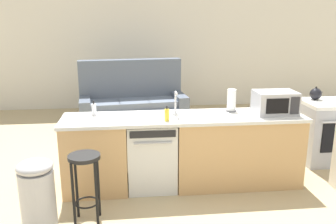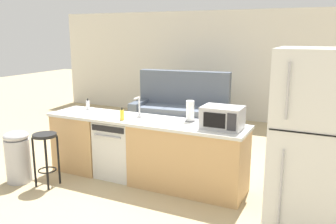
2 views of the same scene
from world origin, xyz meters
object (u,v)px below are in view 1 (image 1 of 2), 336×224
object	(u,v)px
paper_towel_roll	(231,101)
couch	(132,106)
dishwasher	(152,154)
dish_soap_bottle	(94,109)
soap_bottle	(167,115)
microwave	(275,102)
stove_range	(327,131)
kettle	(316,94)
bar_stool	(85,174)
trash_bin	(37,194)

from	to	relation	value
paper_towel_roll	couch	size ratio (longest dim) A/B	0.14
dishwasher	dish_soap_bottle	world-z (taller)	dish_soap_bottle
soap_bottle	dish_soap_bottle	bearing A→B (deg)	157.84
microwave	soap_bottle	xyz separation A→B (m)	(-1.36, -0.18, -0.07)
stove_range	microwave	bearing A→B (deg)	-152.70
stove_range	soap_bottle	distance (m)	2.59
paper_towel_roll	kettle	bearing A→B (deg)	19.98
microwave	dish_soap_bottle	size ratio (longest dim) A/B	2.84
stove_range	kettle	size ratio (longest dim) A/B	4.39
microwave	bar_stool	distance (m)	2.42
microwave	trash_bin	bearing A→B (deg)	-163.05
dishwasher	dish_soap_bottle	size ratio (longest dim) A/B	4.77
stove_range	couch	xyz separation A→B (m)	(-2.80, 2.13, -0.06)
kettle	trash_bin	distance (m)	3.95
stove_range	dish_soap_bottle	bearing A→B (deg)	-173.33
dishwasher	kettle	xyz separation A→B (m)	(2.43, 0.68, 0.56)
paper_towel_roll	stove_range	bearing A→B (deg)	13.61
stove_range	microwave	xyz separation A→B (m)	(-1.07, -0.55, 0.59)
microwave	dish_soap_bottle	bearing A→B (deg)	175.73
soap_bottle	stove_range	bearing A→B (deg)	16.79
dishwasher	couch	world-z (taller)	couch
bar_stool	dish_soap_bottle	bearing A→B (deg)	88.29
trash_bin	soap_bottle	bearing A→B (deg)	25.54
trash_bin	dish_soap_bottle	bearing A→B (deg)	63.84
stove_range	soap_bottle	bearing A→B (deg)	-163.21
soap_bottle	couch	xyz separation A→B (m)	(-0.37, 2.86, -0.58)
microwave	soap_bottle	world-z (taller)	microwave
stove_range	kettle	bearing A→B (deg)	141.81
stove_range	paper_towel_roll	size ratio (longest dim) A/B	3.19
trash_bin	stove_range	bearing A→B (deg)	20.02
dish_soap_bottle	couch	world-z (taller)	couch
stove_range	paper_towel_roll	xyz separation A→B (m)	(-1.57, -0.38, 0.59)
dishwasher	dish_soap_bottle	distance (m)	0.89
dishwasher	dish_soap_bottle	xyz separation A→B (m)	(-0.69, 0.16, 0.55)
dishwasher	trash_bin	size ratio (longest dim) A/B	1.14
paper_towel_roll	trash_bin	distance (m)	2.51
dishwasher	trash_bin	distance (m)	1.43
microwave	bar_stool	xyz separation A→B (m)	(-2.25, -0.75, -0.50)
microwave	bar_stool	bearing A→B (deg)	-161.65
kettle	trash_bin	xyz separation A→B (m)	(-3.61, -1.50, -0.61)
microwave	couch	size ratio (longest dim) A/B	0.24
dish_soap_bottle	soap_bottle	bearing A→B (deg)	-22.16
dishwasher	paper_towel_roll	distance (m)	1.21
kettle	bar_stool	world-z (taller)	kettle
bar_stool	trash_bin	bearing A→B (deg)	-170.19
paper_towel_roll	couch	world-z (taller)	couch
stove_range	dish_soap_bottle	world-z (taller)	dish_soap_bottle
couch	paper_towel_roll	bearing A→B (deg)	-63.86
stove_range	bar_stool	world-z (taller)	stove_range
dish_soap_bottle	trash_bin	xyz separation A→B (m)	(-0.49, -0.99, -0.59)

